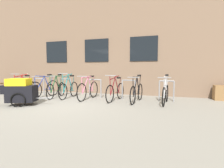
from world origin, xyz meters
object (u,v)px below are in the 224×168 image
bike_trailer (21,91)px  planter_box (223,93)px  bicycle_black (137,92)px  bicycle_maroon (116,91)px  bicycle_silver (165,93)px  bicycle_teal (69,89)px  bicycle_pink (88,90)px  bicycle_blue (44,88)px  backpack (4,90)px  bicycle_green (56,89)px  bicycle_red (23,88)px

bike_trailer → planter_box: bike_trailer is taller
bicycle_black → bicycle_maroon: bicycle_black is taller
bicycle_silver → bicycle_teal: 4.02m
bicycle_pink → bicycle_maroon: 1.18m
bicycle_blue → bicycle_maroon: (3.31, 0.10, -0.02)m
backpack → planter_box: bearing=-7.9°
bicycle_pink → bicycle_maroon: (1.17, 0.03, -0.01)m
bicycle_green → bicycle_blue: (-0.58, -0.07, 0.02)m
bicycle_teal → bike_trailer: bicycle_teal is taller
bike_trailer → planter_box: bearing=24.9°
bicycle_maroon → bike_trailer: size_ratio=1.17×
bicycle_silver → bicycle_maroon: (-1.90, 0.07, -0.00)m
bicycle_pink → bike_trailer: size_ratio=1.23×
bicycle_pink → planter_box: size_ratio=2.56×
bicycle_green → bicycle_blue: bicycle_green is taller
bicycle_blue → bicycle_maroon: bicycle_blue is taller
bicycle_pink → bicycle_red: bearing=-176.7°
planter_box → bicycle_maroon: bearing=-161.1°
bicycle_teal → bike_trailer: 1.98m
bicycle_green → bicycle_red: size_ratio=1.02×
bicycle_red → bicycle_teal: (2.29, 0.23, -0.01)m
bicycle_green → bicycle_maroon: 2.73m
bicycle_red → bicycle_blue: 1.11m
bicycle_teal → planter_box: (6.24, 1.40, -0.09)m
bicycle_green → bicycle_teal: bicycle_teal is taller
bicycle_black → bicycle_silver: size_ratio=1.04×
backpack → bicycle_pink: bearing=-16.6°
bicycle_pink → backpack: bearing=179.0°
bicycle_black → bike_trailer: size_ratio=1.19×
bicycle_red → bicycle_blue: (1.10, 0.11, 0.00)m
bike_trailer → backpack: 3.61m
bicycle_black → bicycle_teal: size_ratio=1.05×
bicycle_blue → bicycle_teal: bicycle_teal is taller
bicycle_silver → bike_trailer: (-4.75, -1.76, 0.10)m
bicycle_silver → backpack: size_ratio=3.82×
bicycle_pink → planter_box: 5.49m
bicycle_black → bicycle_maroon: bearing=178.0°
bicycle_pink → backpack: size_ratio=4.08×
bicycle_black → bicycle_pink: bearing=180.0°
bicycle_pink → backpack: (-4.75, 0.08, -0.17)m
bicycle_pink → bike_trailer: bearing=-133.0°
bicycle_black → bicycle_red: 5.27m
bicycle_teal → bicycle_maroon: bearing=-0.3°
bicycle_green → bike_trailer: (-0.12, -1.80, 0.11)m
bicycle_green → backpack: 3.20m
planter_box → bicycle_black: bearing=-156.2°
bicycle_red → planter_box: 8.68m
bicycle_green → bicycle_black: size_ratio=1.00×
bicycle_pink → bicycle_teal: bearing=177.5°
bicycle_silver → bicycle_teal: size_ratio=1.01×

